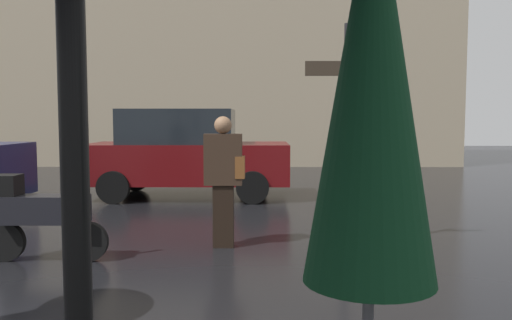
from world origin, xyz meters
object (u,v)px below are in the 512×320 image
at_px(pedestrian_with_bag, 224,173).
at_px(parked_scooter, 42,214).
at_px(parked_car_left, 186,152).
at_px(street_signpost, 347,113).
at_px(folded_patio_umbrella_far, 372,99).

relative_size(pedestrian_with_bag, parked_scooter, 1.18).
bearing_deg(pedestrian_with_bag, parked_car_left, -122.11).
height_order(parked_car_left, street_signpost, street_signpost).
bearing_deg(street_signpost, folded_patio_umbrella_far, -98.66).
relative_size(pedestrian_with_bag, street_signpost, 0.60).
distance_m(pedestrian_with_bag, street_signpost, 1.72).
distance_m(parked_car_left, street_signpost, 5.24).
bearing_deg(parked_car_left, street_signpost, 129.01).
relative_size(folded_patio_umbrella_far, street_signpost, 0.85).
relative_size(pedestrian_with_bag, parked_car_left, 0.40).
bearing_deg(parked_scooter, pedestrian_with_bag, 35.87).
distance_m(folded_patio_umbrella_far, parked_scooter, 5.29).
bearing_deg(pedestrian_with_bag, folded_patio_umbrella_far, 52.61).
relative_size(folded_patio_umbrella_far, parked_car_left, 0.57).
distance_m(folded_patio_umbrella_far, pedestrian_with_bag, 5.12).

